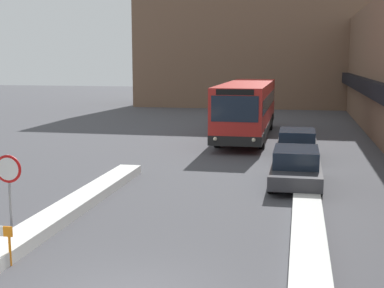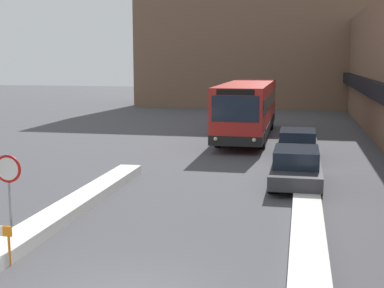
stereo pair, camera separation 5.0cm
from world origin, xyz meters
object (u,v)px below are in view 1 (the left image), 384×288
Objects in this scene: city_bus at (247,108)px; parked_car_middle at (297,144)px; stop_sign at (9,177)px; parked_car_front at (296,167)px.

city_bus is 2.94× the size of parked_car_middle.
parked_car_middle is at bearing 59.59° from stop_sign.
parked_car_middle is (-0.00, 5.53, -0.01)m from parked_car_front.
stop_sign is at bearing -135.88° from parked_car_front.
city_bus is 2.84× the size of parked_car_front.
city_bus is at bearing 76.79° from stop_sign.
city_bus is 7.17m from parked_car_middle.
parked_car_front is at bearing 44.12° from stop_sign.
parked_car_front is 5.53m from parked_car_middle.
stop_sign is (-7.54, -7.31, 0.87)m from parked_car_front.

